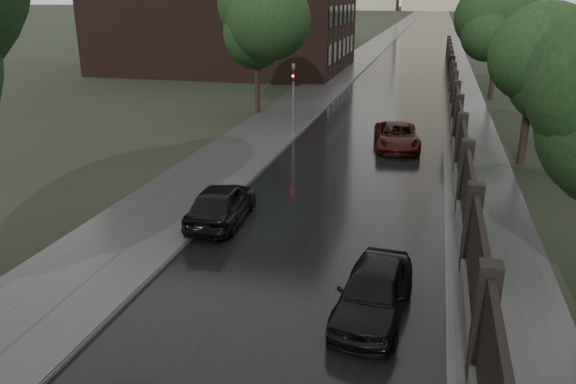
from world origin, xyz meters
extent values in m
cube|color=black|center=(0.00, 190.00, 0.01)|extent=(8.00, 420.00, 0.02)
cube|color=#2D2D2D|center=(-6.00, 190.00, 0.08)|extent=(4.00, 420.00, 0.16)
cube|color=#2D2D2D|center=(5.50, 190.00, 0.04)|extent=(3.00, 420.00, 0.08)
cube|color=#383533|center=(4.60, 32.00, 0.25)|extent=(0.40, 75.00, 0.50)
cube|color=black|center=(4.60, 32.00, 1.50)|extent=(0.15, 75.00, 2.00)
cube|color=black|center=(4.60, 70.00, 1.35)|extent=(0.45, 0.45, 2.70)
cylinder|color=black|center=(-8.00, 30.00, 2.93)|extent=(0.36, 0.36, 5.85)
sphere|color=black|center=(-8.00, 30.00, 5.27)|extent=(4.25, 4.25, 4.25)
cylinder|color=black|center=(7.50, 22.00, 2.76)|extent=(0.36, 0.36, 5.53)
sphere|color=black|center=(7.50, 22.00, 4.97)|extent=(4.08, 4.08, 4.08)
cylinder|color=black|center=(7.50, 40.00, 2.76)|extent=(0.36, 0.36, 5.53)
sphere|color=black|center=(7.50, 40.00, 4.97)|extent=(4.08, 4.08, 4.08)
cylinder|color=#59595E|center=(-4.30, 25.00, 1.50)|extent=(0.12, 0.12, 3.00)
imported|color=#59595E|center=(-4.30, 25.00, 3.50)|extent=(0.16, 0.20, 1.00)
sphere|color=#FF0C0C|center=(-4.30, 24.85, 3.35)|extent=(0.14, 0.14, 0.14)
imported|color=black|center=(-3.60, 11.77, 0.71)|extent=(1.90, 4.25, 1.42)
imported|color=black|center=(2.22, 6.93, 0.68)|extent=(1.93, 4.13, 1.37)
imported|color=black|center=(1.60, 23.41, 0.65)|extent=(2.79, 4.94, 1.30)
camera|label=1|loc=(3.23, -5.37, 7.58)|focal=35.00mm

